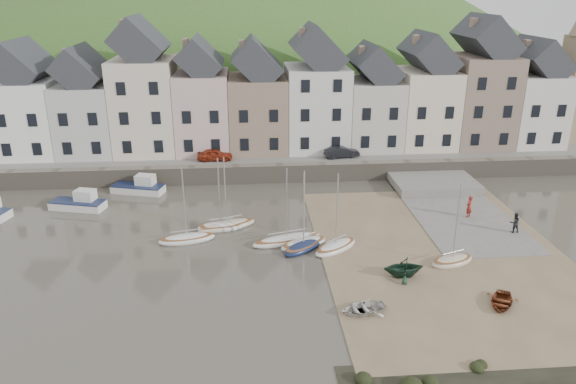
{
  "coord_description": "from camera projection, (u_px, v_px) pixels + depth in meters",
  "views": [
    {
      "loc": [
        -3.27,
        -35.05,
        18.71
      ],
      "look_at": [
        0.0,
        6.0,
        3.0
      ],
      "focal_mm": 33.93,
      "sensor_mm": 36.0,
      "label": 1
    }
  ],
  "objects": [
    {
      "name": "car_left",
      "position": [
        215.0,
        155.0,
        56.44
      ],
      "size": [
        3.65,
        1.57,
        1.23
      ],
      "primitive_type": "imported",
      "rotation": [
        0.0,
        0.0,
        1.54
      ],
      "color": "maroon",
      "rests_on": "quay_street"
    },
    {
      "name": "rowboat_white",
      "position": [
        363.0,
        308.0,
        33.0
      ],
      "size": [
        3.16,
        2.55,
        0.58
      ],
      "primitive_type": "imported",
      "rotation": [
        0.0,
        0.0,
        -1.35
      ],
      "color": "silver",
      "rests_on": "beach"
    },
    {
      "name": "hillside",
      "position": [
        238.0,
        195.0,
        101.48
      ],
      "size": [
        134.4,
        84.0,
        84.0
      ],
      "color": "#375F26",
      "rests_on": "ground"
    },
    {
      "name": "sailboat_2",
      "position": [
        227.0,
        225.0,
        44.6
      ],
      "size": [
        5.14,
        3.15,
        6.32
      ],
      "color": "beige",
      "rests_on": "ground"
    },
    {
      "name": "rowboat_red",
      "position": [
        501.0,
        301.0,
        33.73
      ],
      "size": [
        3.01,
        3.29,
        0.56
      ],
      "primitive_type": "imported",
      "rotation": [
        0.0,
        0.0,
        -0.53
      ],
      "color": "brown",
      "rests_on": "beach"
    },
    {
      "name": "sailboat_1",
      "position": [
        221.0,
        226.0,
        44.4
      ],
      "size": [
        3.86,
        1.77,
        6.32
      ],
      "color": "silver",
      "rests_on": "ground"
    },
    {
      "name": "slipway",
      "position": [
        455.0,
        210.0,
        48.1
      ],
      "size": [
        8.0,
        18.0,
        0.12
      ],
      "primitive_type": "cube",
      "color": "slate",
      "rests_on": "ground"
    },
    {
      "name": "sailboat_5",
      "position": [
        303.0,
        246.0,
        41.05
      ],
      "size": [
        3.98,
        3.78,
        6.32
      ],
      "color": "#141F41",
      "rests_on": "ground"
    },
    {
      "name": "quay_street",
      "position": [
        277.0,
        157.0,
        58.1
      ],
      "size": [
        70.0,
        7.0,
        0.1
      ],
      "primitive_type": "cube",
      "color": "slate",
      "rests_on": "quay_land"
    },
    {
      "name": "person_red",
      "position": [
        469.0,
        207.0,
        46.25
      ],
      "size": [
        0.82,
        0.78,
        1.89
      ],
      "primitive_type": "imported",
      "rotation": [
        0.0,
        0.0,
        3.81
      ],
      "color": "maroon",
      "rests_on": "slipway"
    },
    {
      "name": "sailboat_7",
      "position": [
        452.0,
        260.0,
        38.88
      ],
      "size": [
        3.71,
        2.57,
        6.32
      ],
      "color": "beige",
      "rests_on": "ground"
    },
    {
      "name": "sailboat_0",
      "position": [
        187.0,
        239.0,
        42.26
      ],
      "size": [
        4.62,
        2.36,
        6.32
      ],
      "color": "silver",
      "rests_on": "ground"
    },
    {
      "name": "ground",
      "position": [
        295.0,
        260.0,
        39.56
      ],
      "size": [
        160.0,
        160.0,
        0.0
      ],
      "primitive_type": "plane",
      "color": "#4D493C",
      "rests_on": "ground"
    },
    {
      "name": "rowboat_green",
      "position": [
        404.0,
        267.0,
        36.92
      ],
      "size": [
        2.87,
        2.51,
        1.45
      ],
      "primitive_type": "imported",
      "rotation": [
        0.0,
        0.0,
        -1.52
      ],
      "color": "#153123",
      "rests_on": "beach"
    },
    {
      "name": "sailboat_6",
      "position": [
        336.0,
        247.0,
        40.93
      ],
      "size": [
        4.16,
        3.68,
        6.32
      ],
      "color": "silver",
      "rests_on": "ground"
    },
    {
      "name": "beach",
      "position": [
        442.0,
        254.0,
        40.36
      ],
      "size": [
        18.0,
        26.0,
        0.06
      ],
      "primitive_type": "cube",
      "color": "brown",
      "rests_on": "ground"
    },
    {
      "name": "quay_land",
      "position": [
        272.0,
        136.0,
        69.09
      ],
      "size": [
        90.0,
        30.0,
        1.5
      ],
      "primitive_type": "cube",
      "color": "#375F26",
      "rests_on": "ground"
    },
    {
      "name": "motorboat_0",
      "position": [
        80.0,
        202.0,
        48.41
      ],
      "size": [
        5.11,
        2.89,
        1.7
      ],
      "color": "silver",
      "rests_on": "ground"
    },
    {
      "name": "townhouse_terrace",
      "position": [
        291.0,
        96.0,
        59.43
      ],
      "size": [
        61.05,
        8.0,
        13.93
      ],
      "color": "white",
      "rests_on": "quay_land"
    },
    {
      "name": "car_right",
      "position": [
        342.0,
        152.0,
        57.44
      ],
      "size": [
        3.81,
        1.84,
        1.21
      ],
      "primitive_type": "imported",
      "rotation": [
        0.0,
        0.0,
        1.73
      ],
      "color": "black",
      "rests_on": "quay_street"
    },
    {
      "name": "sailboat_3",
      "position": [
        304.0,
        243.0,
        41.48
      ],
      "size": [
        4.18,
        3.05,
        6.32
      ],
      "color": "silver",
      "rests_on": "ground"
    },
    {
      "name": "person_dark",
      "position": [
        515.0,
        223.0,
        43.42
      ],
      "size": [
        0.81,
        0.64,
        1.65
      ],
      "primitive_type": "imported",
      "rotation": [
        0.0,
        0.0,
        3.13
      ],
      "color": "black",
      "rests_on": "slipway"
    },
    {
      "name": "seawall",
      "position": [
        279.0,
        173.0,
        55.07
      ],
      "size": [
        70.0,
        1.2,
        1.8
      ],
      "primitive_type": "cube",
      "color": "slate",
      "rests_on": "ground"
    },
    {
      "name": "sailboat_4",
      "position": [
        287.0,
        240.0,
        42.08
      ],
      "size": [
        5.81,
        3.02,
        6.32
      ],
      "color": "silver",
      "rests_on": "ground"
    },
    {
      "name": "motorboat_2",
      "position": [
        140.0,
        187.0,
        52.18
      ],
      "size": [
        5.27,
        3.01,
        1.7
      ],
      "color": "silver",
      "rests_on": "ground"
    }
  ]
}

